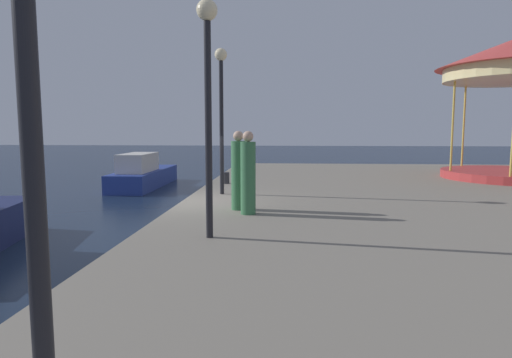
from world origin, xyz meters
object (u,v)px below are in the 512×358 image
Objects in this scene: motorboat_blue at (143,174)px; lamp_post_far_end at (221,95)px; bollard_south at (226,178)px; bollard_center at (237,168)px; person_by_the_water at (248,175)px; lamp_post_mid_promenade at (208,76)px; person_far_corner at (238,173)px.

lamp_post_far_end reaches higher than motorboat_blue.
motorboat_blue is 9.26m from lamp_post_far_end.
lamp_post_far_end is at bearing -84.58° from bollard_south.
person_by_the_water is at bearing -81.92° from bollard_center.
bollard_center is at bearing 90.69° from bollard_south.
lamp_post_mid_promenade is at bearing -84.07° from bollard_south.
motorboat_blue is at bearing 113.39° from lamp_post_mid_promenade.
lamp_post_mid_promenade is at bearing -85.82° from bollard_center.
bollard_south is 5.68m from person_by_the_water.
bollard_center is at bearing -11.21° from motorboat_blue.
bollard_center is 3.88m from bollard_south.
person_by_the_water is at bearing 77.62° from lamp_post_mid_promenade.
lamp_post_mid_promenade is at bearing -102.38° from person_by_the_water.
motorboat_blue is at bearing 123.62° from lamp_post_far_end.
bollard_center is (-0.28, 6.37, -2.68)m from lamp_post_far_end.
motorboat_blue is at bearing 119.79° from person_by_the_water.
bollard_center is 9.49m from person_by_the_water.
motorboat_blue is 1.47× the size of lamp_post_mid_promenade.
lamp_post_far_end reaches higher than bollard_center.
motorboat_blue is 4.66m from bollard_center.
person_by_the_water is (1.05, -3.01, -2.01)m from lamp_post_far_end.
person_far_corner is (0.77, -2.46, -2.01)m from lamp_post_far_end.
lamp_post_far_end reaches higher than lamp_post_mid_promenade.
lamp_post_far_end is at bearing 96.18° from lamp_post_mid_promenade.
person_far_corner is (1.05, -8.83, 0.68)m from bollard_center.
motorboat_blue is 11.89m from person_by_the_water.
lamp_post_far_end reaches higher than person_far_corner.
bollard_center is 1.00× the size of bollard_south.
bollard_center is at bearing 96.78° from person_far_corner.
lamp_post_far_end is 3.76m from person_by_the_water.
motorboat_blue is 14.96× the size of bollard_center.
lamp_post_mid_promenade is at bearing -66.61° from motorboat_blue.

